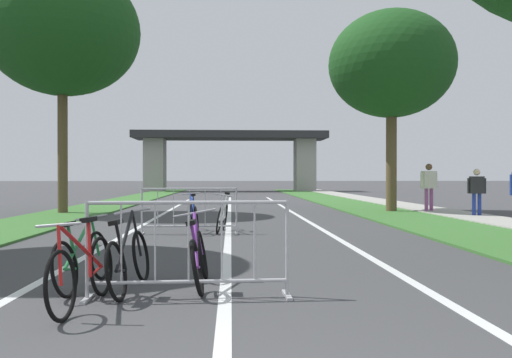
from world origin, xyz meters
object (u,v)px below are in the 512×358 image
Objects in this scene: bicycle_blue_2 at (194,216)px; bicycle_white_4 at (223,217)px; tree_right_cypress_far at (391,65)px; bicycle_red_1 at (83,271)px; crowd_barrier_second at (189,211)px; bicycle_purple_0 at (199,258)px; pedestrian_strolling at (429,183)px; crowd_barrier_nearest at (189,250)px; bicycle_green_3 at (83,259)px; pedestrian_in_red_jacket at (477,188)px; bicycle_black_5 at (129,260)px; tree_left_pine_near at (62,31)px.

bicycle_blue_2 is 0.67m from bicycle_white_4.
tree_right_cypress_far is 16.40m from bicycle_red_1.
crowd_barrier_second is at bearing -88.49° from bicycle_red_1.
crowd_barrier_second reaches higher than bicycle_purple_0.
bicycle_white_4 is 9.62m from pedestrian_strolling.
bicycle_blue_2 is at bearing 93.48° from crowd_barrier_nearest.
bicycle_green_3 is 1.01× the size of bicycle_white_4.
crowd_barrier_second is 6.77m from bicycle_red_1.
pedestrian_in_red_jacket is at bearing 52.58° from crowd_barrier_nearest.
pedestrian_in_red_jacket is (8.65, 3.98, 0.57)m from bicycle_blue_2.
crowd_barrier_nearest reaches higher than bicycle_green_3.
bicycle_black_5 reaches higher than bicycle_blue_2.
crowd_barrier_nearest is 1.25× the size of pedestrian_strolling.
tree_left_pine_near reaches higher than crowd_barrier_second.
bicycle_blue_2 is (0.61, 7.14, 0.01)m from bicycle_red_1.
crowd_barrier_nearest is at bearing -95.59° from bicycle_blue_2.
crowd_barrier_second reaches higher than bicycle_blue_2.
bicycle_purple_0 is 0.97× the size of bicycle_green_3.
crowd_barrier_second reaches higher than bicycle_white_4.
crowd_barrier_second reaches higher than bicycle_green_3.
tree_right_cypress_far is 3.33× the size of crowd_barrier_nearest.
bicycle_purple_0 is at bearing 94.77° from bicycle_white_4.
bicycle_purple_0 is at bearing 6.40° from bicycle_green_3.
bicycle_white_4 is 6.47m from bicycle_black_5.
crowd_barrier_nearest is (-6.31, -13.43, -4.86)m from tree_right_cypress_far.
pedestrian_strolling is (7.29, 6.23, 0.71)m from bicycle_white_4.
bicycle_purple_0 is at bearing -94.55° from bicycle_blue_2.
bicycle_red_1 is (-1.02, -0.35, -0.15)m from crowd_barrier_nearest.
pedestrian_in_red_jacket reaches higher than bicycle_red_1.
tree_right_cypress_far is 3.34× the size of crowd_barrier_second.
pedestrian_strolling is (8.26, 12.63, 0.72)m from bicycle_black_5.
bicycle_green_3 is 0.93× the size of pedestrian_strolling.
tree_right_cypress_far is 4.61× the size of bicycle_purple_0.
bicycle_white_4 is at bearing 87.85° from crowd_barrier_nearest.
tree_right_cypress_far is at bearing 1.60° from tree_left_pine_near.
tree_right_cypress_far is at bearing 66.15° from bicycle_green_3.
bicycle_green_3 is 15.28m from pedestrian_strolling.
tree_left_pine_near is at bearing 114.53° from bicycle_black_5.
bicycle_red_1 reaches higher than bicycle_green_3.
pedestrian_in_red_jacket is 2.36m from pedestrian_strolling.
pedestrian_in_red_jacket is (1.93, -2.66, -4.44)m from tree_right_cypress_far.
tree_left_pine_near is at bearing -41.69° from bicycle_white_4.
bicycle_purple_0 is (-6.23, -12.88, -5.03)m from tree_right_cypress_far.
bicycle_blue_2 is at bearing 91.58° from bicycle_black_5.
crowd_barrier_nearest is 1.29× the size of bicycle_black_5.
crowd_barrier_nearest is at bearing 94.23° from bicycle_white_4.
pedestrian_strolling is (8.04, 6.62, 0.56)m from crowd_barrier_second.
pedestrian_in_red_jacket reaches higher than bicycle_white_4.
pedestrian_strolling reaches higher than pedestrian_in_red_jacket.
pedestrian_strolling is at bearing 39.48° from crowd_barrier_second.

